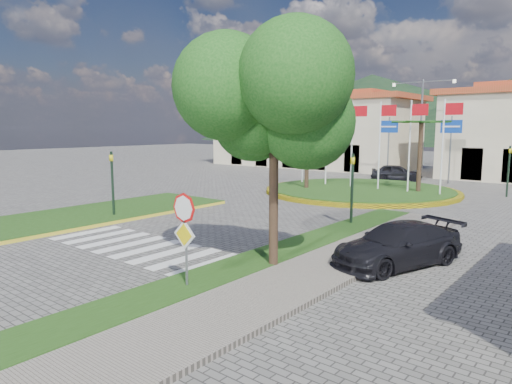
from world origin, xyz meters
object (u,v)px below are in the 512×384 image
Objects in this scene: roundabout_island at (361,190)px; car_side_right at (398,245)px; stop_sign at (185,225)px; deciduous_tree at (274,98)px; white_van at (292,162)px; car_dark_a at (397,173)px.

car_side_right is at bearing -59.75° from roundabout_island.
car_side_right is at bearing 59.48° from stop_sign.
deciduous_tree is 1.69× the size of white_van.
car_dark_a is at bearing 101.47° from stop_sign.
roundabout_island reaches higher than car_side_right.
roundabout_island is at bearing -126.19° from white_van.
car_dark_a is (-0.79, 8.00, 0.51)m from roundabout_island.
car_side_right is (9.10, -22.25, -0.02)m from car_dark_a.
stop_sign reaches higher than car_side_right.
stop_sign is 0.66× the size of car_dark_a.
deciduous_tree is at bearing -140.54° from white_van.
roundabout_island is 3.17× the size of car_dark_a.
stop_sign is 28.63m from car_dark_a.
car_side_right reaches higher than white_van.
roundabout_island is 8.06m from car_dark_a.
deciduous_tree reaches higher than roundabout_island.
deciduous_tree is at bearing -115.14° from car_side_right.
roundabout_island is 1.87× the size of deciduous_tree.
roundabout_island reaches higher than car_dark_a.
stop_sign is at bearing -101.18° from deciduous_tree.
car_dark_a is (-6.29, 25.00, -4.49)m from deciduous_tree.
stop_sign is (4.90, -20.04, 1.62)m from roundabout_island.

